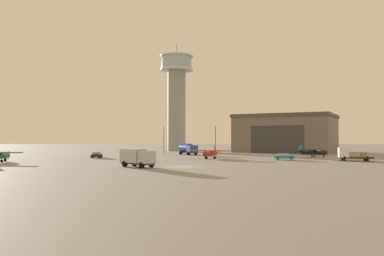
% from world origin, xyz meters
% --- Properties ---
extents(ground_plane, '(400.00, 400.00, 0.00)m').
position_xyz_m(ground_plane, '(0.00, 0.00, 0.00)').
color(ground_plane, gray).
extents(control_tower, '(11.55, 11.55, 37.38)m').
position_xyz_m(control_tower, '(-3.37, 70.92, 19.99)').
color(control_tower, gray).
rests_on(control_tower, ground_plane).
extents(hangar, '(37.63, 35.43, 11.98)m').
position_xyz_m(hangar, '(32.62, 61.24, 6.01)').
color(hangar, '#6B665B').
rests_on(hangar, ground_plane).
extents(airplane_black, '(7.14, 8.84, 2.82)m').
position_xyz_m(airplane_black, '(30.95, 29.27, 1.31)').
color(airplane_black, black).
rests_on(airplane_black, ground_plane).
extents(airplane_red, '(9.13, 7.26, 2.78)m').
position_xyz_m(airplane_red, '(5.72, 22.35, 1.30)').
color(airplane_red, red).
rests_on(airplane_red, ground_plane).
extents(truck_flatbed_white, '(6.91, 4.08, 2.70)m').
position_xyz_m(truck_flatbed_white, '(33.26, 14.21, 1.31)').
color(truck_flatbed_white, '#38383D').
rests_on(truck_flatbed_white, ground_plane).
extents(truck_box_silver, '(6.16, 5.86, 2.90)m').
position_xyz_m(truck_box_silver, '(-7.28, -1.35, 1.65)').
color(truck_box_silver, '#38383D').
rests_on(truck_box_silver, ground_plane).
extents(truck_fuel_tanker_blue, '(5.37, 7.07, 3.04)m').
position_xyz_m(truck_fuel_tanker_blue, '(0.66, 41.78, 1.69)').
color(truck_fuel_tanker_blue, '#38383D').
rests_on(truck_fuel_tanker_blue, ground_plane).
extents(car_black, '(2.58, 4.56, 1.37)m').
position_xyz_m(car_black, '(-20.44, 26.62, 0.74)').
color(car_black, black).
rests_on(car_black, ground_plane).
extents(car_teal, '(4.40, 2.97, 1.37)m').
position_xyz_m(car_teal, '(21.10, 17.98, 0.74)').
color(car_teal, teal).
rests_on(car_teal, ground_plane).
extents(light_post_west, '(0.44, 0.44, 8.04)m').
position_xyz_m(light_post_west, '(-6.72, 54.73, 4.84)').
color(light_post_west, '#38383D').
rests_on(light_post_west, ground_plane).
extents(light_post_east, '(0.44, 0.44, 7.97)m').
position_xyz_m(light_post_east, '(8.14, 40.44, 4.80)').
color(light_post_east, '#38383D').
rests_on(light_post_east, ground_plane).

